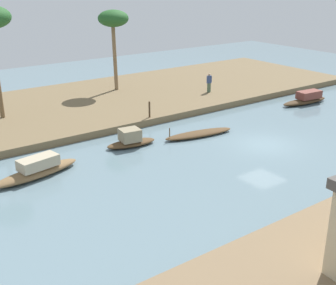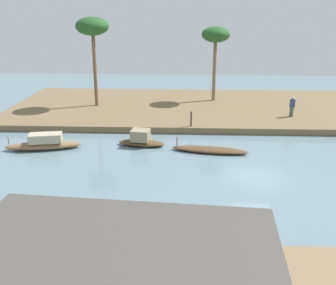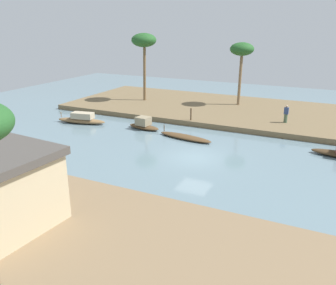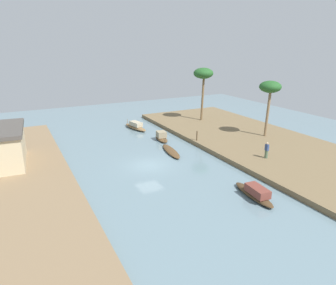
% 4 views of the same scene
% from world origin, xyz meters
% --- Properties ---
extents(river_water, '(71.99, 71.99, 0.00)m').
position_xyz_m(river_water, '(0.00, 0.00, 0.00)').
color(river_water, slate).
rests_on(river_water, ground).
extents(riverbank_left, '(41.51, 14.90, 0.53)m').
position_xyz_m(riverbank_left, '(0.00, -15.24, 0.26)').
color(riverbank_left, brown).
rests_on(riverbank_left, ground).
extents(riverbank_right, '(41.51, 14.90, 0.53)m').
position_xyz_m(riverbank_right, '(0.00, 15.24, 0.26)').
color(riverbank_right, '#846B4C').
rests_on(riverbank_right, ground).
extents(sampan_downstream_large, '(5.41, 2.19, 1.13)m').
position_xyz_m(sampan_downstream_large, '(14.17, -4.05, 0.43)').
color(sampan_downstream_large, brown).
rests_on(sampan_downstream_large, river_water).
extents(sampan_open_hull, '(5.39, 1.96, 0.95)m').
position_xyz_m(sampan_open_hull, '(2.47, -3.91, 0.18)').
color(sampan_open_hull, brown).
rests_on(sampan_open_hull, river_water).
extents(sampan_upstream_small, '(3.52, 1.63, 1.19)m').
position_xyz_m(sampan_upstream_small, '(7.38, -5.06, 0.45)').
color(sampan_upstream_small, brown).
rests_on(sampan_upstream_small, river_water).
extents(person_on_near_bank, '(0.44, 0.36, 1.76)m').
position_xyz_m(person_on_near_bank, '(-5.01, -11.51, 1.33)').
color(person_on_near_bank, '#4C664C').
rests_on(person_on_near_bank, riverbank_left).
extents(mooring_post, '(0.14, 0.14, 1.23)m').
position_xyz_m(mooring_post, '(3.73, -8.26, 1.14)').
color(mooring_post, '#4C3823').
rests_on(mooring_post, riverbank_left).
extents(palm_tree_left_near, '(2.76, 2.76, 7.24)m').
position_xyz_m(palm_tree_left_near, '(1.33, -17.51, 6.81)').
color(palm_tree_left_near, '#7F6647').
rests_on(palm_tree_left_near, riverbank_left).
extents(palm_tree_left_far, '(3.04, 3.04, 8.19)m').
position_xyz_m(palm_tree_left_far, '(12.75, -14.87, 7.69)').
color(palm_tree_left_far, brown).
rests_on(palm_tree_left_far, riverbank_left).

